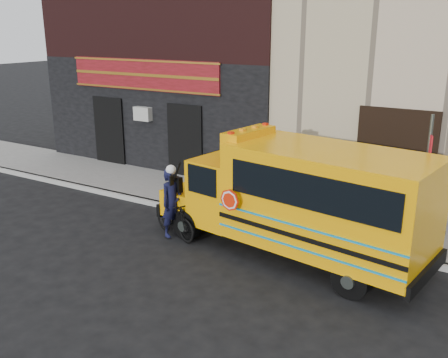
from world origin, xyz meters
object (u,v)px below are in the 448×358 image
sign_pole (425,184)px  bicycle (174,218)px  school_bus (302,198)px  cyclist (172,204)px

sign_pole → bicycle: size_ratio=2.03×
sign_pole → bicycle: 6.16m
sign_pole → bicycle: (-5.74, -1.74, -1.39)m
school_bus → bicycle: 3.49m
sign_pole → school_bus: bearing=-153.8°
cyclist → sign_pole: bearing=-59.8°
sign_pole → cyclist: (-5.78, -1.78, -1.01)m
bicycle → cyclist: (-0.03, -0.04, 0.39)m
bicycle → sign_pole: bearing=-52.2°
school_bus → sign_pole: bearing=26.2°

